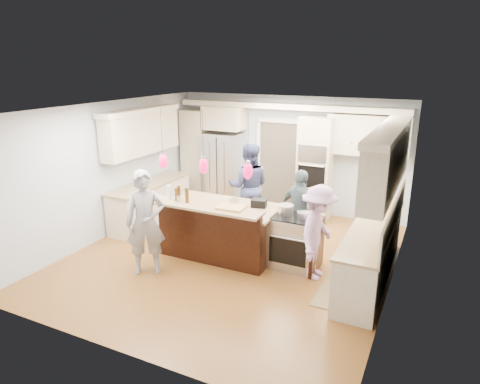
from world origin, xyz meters
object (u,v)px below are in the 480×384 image
object	(u,v)px
person_bar_end	(146,223)
kitchen_island	(221,229)
island_range	(296,242)
person_far_left	(249,187)
refrigerator	(224,169)

from	to	relation	value
person_bar_end	kitchen_island	bearing A→B (deg)	21.74
island_range	person_far_left	bearing A→B (deg)	138.59
island_range	person_bar_end	xyz separation A→B (m)	(-2.19, -1.26, 0.43)
refrigerator	kitchen_island	world-z (taller)	refrigerator
refrigerator	island_range	bearing A→B (deg)	-42.59
refrigerator	island_range	distance (m)	3.71
refrigerator	kitchen_island	distance (m)	2.91
kitchen_island	person_bar_end	world-z (taller)	person_bar_end
person_bar_end	person_far_left	bearing A→B (deg)	39.98
person_bar_end	island_range	bearing A→B (deg)	-4.93
kitchen_island	person_far_left	size ratio (longest dim) A/B	1.14
island_range	person_bar_end	size ratio (longest dim) A/B	0.52
person_far_left	island_range	bearing A→B (deg)	117.36
person_bar_end	person_far_left	world-z (taller)	person_far_left
island_range	person_far_left	distance (m)	2.04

